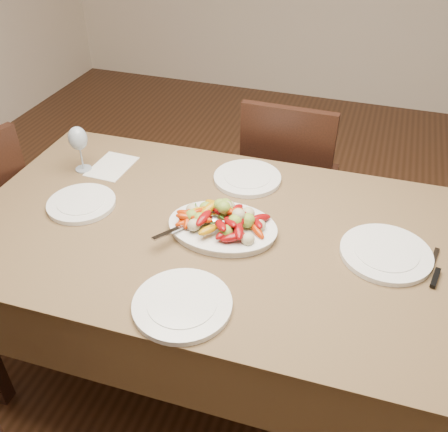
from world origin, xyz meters
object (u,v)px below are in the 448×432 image
(dining_table, at_px, (224,305))
(plate_left, at_px, (82,204))
(plate_far, at_px, (247,178))
(plate_near, at_px, (182,305))
(chair_far, at_px, (291,180))
(serving_platter, at_px, (223,229))
(plate_right, at_px, (386,254))
(wine_glass, at_px, (80,148))

(dining_table, height_order, plate_left, plate_left)
(plate_far, bearing_deg, dining_table, -87.74)
(plate_left, xyz_separation_m, plate_far, (0.54, 0.36, 0.00))
(dining_table, bearing_deg, plate_near, -90.22)
(chair_far, xyz_separation_m, plate_near, (-0.08, -1.22, 0.29))
(chair_far, relative_size, serving_platter, 2.58)
(plate_right, height_order, plate_far, same)
(plate_right, distance_m, plate_far, 0.63)
(chair_far, relative_size, plate_far, 3.53)
(serving_platter, height_order, plate_right, serving_platter)
(plate_left, xyz_separation_m, wine_glass, (-0.13, 0.23, 0.09))
(plate_far, bearing_deg, chair_far, 79.35)
(dining_table, relative_size, plate_far, 6.84)
(serving_platter, relative_size, plate_right, 1.24)
(wine_glass, bearing_deg, serving_platter, -17.26)
(dining_table, distance_m, plate_left, 0.67)
(plate_right, relative_size, wine_glass, 1.45)
(plate_left, distance_m, wine_glass, 0.28)
(plate_far, height_order, wine_glass, wine_glass)
(serving_platter, xyz_separation_m, plate_near, (0.00, -0.37, -0.00))
(plate_right, bearing_deg, chair_far, 120.17)
(dining_table, xyz_separation_m, chair_far, (0.08, 0.84, 0.10))
(serving_platter, distance_m, plate_left, 0.55)
(plate_far, relative_size, plate_near, 0.92)
(plate_left, bearing_deg, wine_glass, 119.59)
(serving_platter, relative_size, plate_near, 1.26)
(plate_right, bearing_deg, plate_left, -176.55)
(chair_far, distance_m, plate_right, 0.97)
(plate_left, relative_size, wine_glass, 1.23)
(dining_table, height_order, chair_far, chair_far)
(chair_far, xyz_separation_m, wine_glass, (-0.76, -0.63, 0.39))
(chair_far, height_order, plate_right, chair_far)
(plate_left, relative_size, plate_far, 0.94)
(dining_table, relative_size, serving_platter, 4.99)
(chair_far, relative_size, plate_right, 3.20)
(chair_far, bearing_deg, plate_right, 120.99)
(serving_platter, bearing_deg, chair_far, 84.37)
(plate_far, height_order, plate_near, same)
(chair_far, xyz_separation_m, plate_right, (0.46, -0.80, 0.29))
(serving_platter, relative_size, plate_left, 1.46)
(dining_table, relative_size, plate_near, 6.31)
(plate_near, bearing_deg, wine_glass, 139.36)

